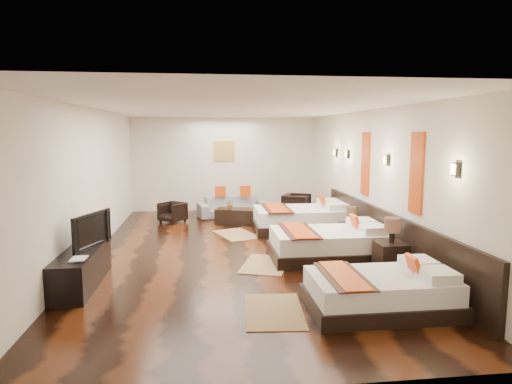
{
  "coord_description": "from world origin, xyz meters",
  "views": [
    {
      "loc": [
        -0.61,
        -8.39,
        2.32
      ],
      "look_at": [
        0.47,
        0.59,
        1.1
      ],
      "focal_mm": 30.45,
      "sensor_mm": 36.0,
      "label": 1
    }
  ],
  "objects": [
    {
      "name": "coffee_table",
      "position": [
        0.18,
        2.62,
        0.2
      ],
      "size": [
        1.1,
        0.77,
        0.4
      ],
      "primitive_type": "cube",
      "rotation": [
        0.0,
        0.0,
        -0.3
      ],
      "color": "black",
      "rests_on": "floor"
    },
    {
      "name": "right_wall",
      "position": [
        2.75,
        0.0,
        1.4
      ],
      "size": [
        0.01,
        9.5,
        2.8
      ],
      "primitive_type": "cube",
      "color": "silver",
      "rests_on": "floor"
    },
    {
      "name": "tv_console",
      "position": [
        -2.5,
        -1.68,
        0.28
      ],
      "size": [
        0.5,
        1.8,
        0.55
      ],
      "primitive_type": "cube",
      "color": "black",
      "rests_on": "floor"
    },
    {
      "name": "sconce_far",
      "position": [
        2.7,
        1.4,
        1.85
      ],
      "size": [
        0.07,
        0.12,
        0.18
      ],
      "color": "black",
      "rests_on": "right_wall"
    },
    {
      "name": "bed_mid",
      "position": [
        1.7,
        -0.72,
        0.28
      ],
      "size": [
        2.15,
        1.35,
        0.82
      ],
      "color": "black",
      "rests_on": "floor"
    },
    {
      "name": "jute_mat_mid",
      "position": [
        0.44,
        -0.97,
        0.01
      ],
      "size": [
        1.09,
        1.37,
        0.01
      ],
      "primitive_type": "cube",
      "rotation": [
        0.0,
        0.0,
        -0.32
      ],
      "color": "olive",
      "rests_on": "floor"
    },
    {
      "name": "left_wall",
      "position": [
        -2.75,
        0.0,
        1.4
      ],
      "size": [
        0.01,
        9.5,
        2.8
      ],
      "primitive_type": "cube",
      "color": "silver",
      "rests_on": "floor"
    },
    {
      "name": "sconce_near",
      "position": [
        2.7,
        -3.0,
        1.85
      ],
      "size": [
        0.07,
        0.12,
        0.18
      ],
      "color": "black",
      "rests_on": "right_wall"
    },
    {
      "name": "sconce_lounge",
      "position": [
        2.7,
        2.3,
        1.85
      ],
      "size": [
        0.07,
        0.12,
        0.18
      ],
      "color": "black",
      "rests_on": "right_wall"
    },
    {
      "name": "jute_mat_far",
      "position": [
        0.11,
        1.41,
        0.01
      ],
      "size": [
        1.11,
        1.38,
        0.01
      ],
      "primitive_type": "cube",
      "rotation": [
        0.0,
        0.0,
        0.34
      ],
      "color": "olive",
      "rests_on": "floor"
    },
    {
      "name": "ceiling",
      "position": [
        0.0,
        0.0,
        2.8
      ],
      "size": [
        5.5,
        9.5,
        0.01
      ],
      "primitive_type": "cube",
      "color": "white",
      "rests_on": "floor"
    },
    {
      "name": "table_plant",
      "position": [
        0.03,
        2.56,
        0.52
      ],
      "size": [
        0.22,
        0.2,
        0.24
      ],
      "primitive_type": "imported",
      "rotation": [
        0.0,
        0.0,
        0.05
      ],
      "color": "#2D5C1E",
      "rests_on": "coffee_table"
    },
    {
      "name": "bed_far",
      "position": [
        1.7,
        1.61,
        0.3
      ],
      "size": [
        2.26,
        1.42,
        0.86
      ],
      "color": "black",
      "rests_on": "floor"
    },
    {
      "name": "floor",
      "position": [
        0.0,
        0.0,
        0.0
      ],
      "size": [
        5.5,
        9.5,
        0.01
      ],
      "primitive_type": "cube",
      "color": "black",
      "rests_on": "ground"
    },
    {
      "name": "figurine",
      "position": [
        -2.5,
        -0.97,
        0.7
      ],
      "size": [
        0.33,
        0.33,
        0.3
      ],
      "primitive_type": "imported",
      "rotation": [
        0.0,
        0.0,
        -0.14
      ],
      "color": "brown",
      "rests_on": "tv_console"
    },
    {
      "name": "tv",
      "position": [
        -2.45,
        -1.48,
        0.83
      ],
      "size": [
        0.45,
        0.94,
        0.55
      ],
      "primitive_type": "imported",
      "rotation": [
        0.0,
        0.0,
        1.22
      ],
      "color": "black",
      "rests_on": "tv_console"
    },
    {
      "name": "bed_near",
      "position": [
        1.69,
        -3.12,
        0.25
      ],
      "size": [
        1.91,
        1.2,
        0.73
      ],
      "color": "black",
      "rests_on": "floor"
    },
    {
      "name": "sofa",
      "position": [
        0.18,
        3.67,
        0.28
      ],
      "size": [
        2.06,
        1.13,
        0.57
      ],
      "primitive_type": "imported",
      "rotation": [
        0.0,
        0.0,
        0.2
      ],
      "color": "gray",
      "rests_on": "floor"
    },
    {
      "name": "orange_panel_b",
      "position": [
        2.73,
        0.3,
        1.7
      ],
      "size": [
        0.04,
        0.4,
        1.3
      ],
      "primitive_type": "cube",
      "color": "#D86014",
      "rests_on": "right_wall"
    },
    {
      "name": "nightstand_a",
      "position": [
        2.44,
        -1.72,
        0.33
      ],
      "size": [
        0.48,
        0.48,
        0.95
      ],
      "color": "black",
      "rests_on": "floor"
    },
    {
      "name": "jute_mat_near",
      "position": [
        0.27,
        -3.01,
        0.01
      ],
      "size": [
        0.85,
        1.26,
        0.01
      ],
      "primitive_type": "cube",
      "rotation": [
        0.0,
        0.0,
        -0.08
      ],
      "color": "olive",
      "rests_on": "floor"
    },
    {
      "name": "book",
      "position": [
        -2.5,
        -2.19,
        0.56
      ],
      "size": [
        0.21,
        0.29,
        0.03
      ],
      "primitive_type": "imported",
      "rotation": [
        0.0,
        0.0,
        -0.02
      ],
      "color": "black",
      "rests_on": "tv_console"
    },
    {
      "name": "headboard_panel",
      "position": [
        2.71,
        -0.8,
        0.45
      ],
      "size": [
        0.08,
        6.6,
        0.9
      ],
      "primitive_type": "cube",
      "color": "black",
      "rests_on": "floor"
    },
    {
      "name": "back_wall",
      "position": [
        0.0,
        4.75,
        1.4
      ],
      "size": [
        5.5,
        0.01,
        2.8
      ],
      "primitive_type": "cube",
      "color": "silver",
      "rests_on": "floor"
    },
    {
      "name": "sconce_mid",
      "position": [
        2.7,
        -0.8,
        1.85
      ],
      "size": [
        0.07,
        0.12,
        0.18
      ],
      "color": "black",
      "rests_on": "right_wall"
    },
    {
      "name": "gold_artwork",
      "position": [
        0.0,
        4.73,
        1.8
      ],
      "size": [
        0.6,
        0.04,
        0.6
      ],
      "primitive_type": "cube",
      "color": "#AD873F",
      "rests_on": "back_wall"
    },
    {
      "name": "orange_panel_a",
      "position": [
        2.73,
        -1.9,
        1.7
      ],
      "size": [
        0.04,
        0.4,
        1.3
      ],
      "primitive_type": "cube",
      "color": "#D86014",
      "rests_on": "right_wall"
    },
    {
      "name": "armchair_left",
      "position": [
        -1.46,
        3.01,
        0.27
      ],
      "size": [
        0.82,
        0.82,
        0.54
      ],
      "primitive_type": "imported",
      "rotation": [
        0.0,
        0.0,
        -0.71
      ],
      "color": "black",
      "rests_on": "floor"
    },
    {
      "name": "armchair_right",
      "position": [
        1.94,
        3.31,
        0.33
      ],
      "size": [
        0.96,
        0.95,
        0.66
      ],
      "primitive_type": "imported",
      "rotation": [
        0.0,
        0.0,
        1.13
      ],
      "color": "black",
      "rests_on": "floor"
    },
    {
      "name": "nightstand_b",
      "position": [
        2.44,
        0.26,
        0.28
      ],
      "size": [
        0.41,
        0.41,
        0.81
      ],
      "color": "black",
      "rests_on": "floor"
    }
  ]
}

